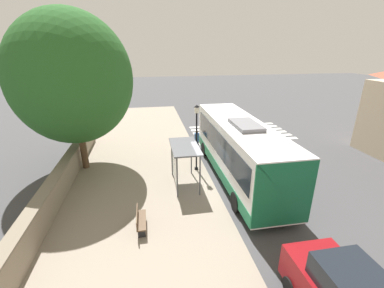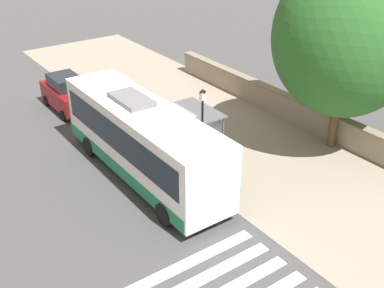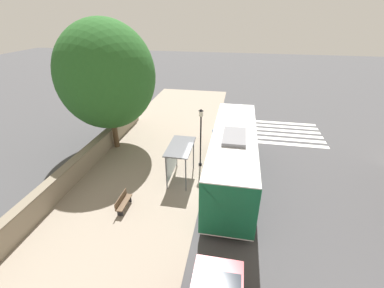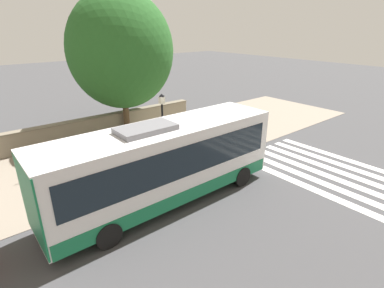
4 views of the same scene
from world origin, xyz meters
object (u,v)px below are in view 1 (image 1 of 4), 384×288
Objects in this scene: bench at (140,220)px; bus at (239,149)px; pedestrian at (197,139)px; shade_tree at (72,79)px; bus_shelter at (182,153)px; street_lamp_near at (197,133)px.

bus is at bearing 33.12° from bench.
shade_tree reaches higher than pedestrian.
bench is (-2.42, -3.57, -1.55)m from bus_shelter.
bus_shelter is at bearing -175.40° from bus.
pedestrian is at bearing 78.42° from street_lamp_near.
pedestrian is 1.13× the size of bench.
pedestrian is 9.63m from bench.
pedestrian is at bearing 11.28° from shade_tree.
street_lamp_near is (3.60, 5.38, 2.12)m from bench.
bus reaches higher than bench.
shade_tree reaches higher than street_lamp_near.
bench is at bearing -62.28° from shade_tree.
street_lamp_near is at bearing 146.33° from bus.
bus is at bearing 4.60° from bus_shelter.
street_lamp_near reaches higher than bus_shelter.
bench is at bearing -123.80° from street_lamp_near.
bus is 2.46× the size of street_lamp_near.
shade_tree is at bearing -168.72° from pedestrian.
pedestrian is at bearing 63.67° from bench.
street_lamp_near is at bearing 56.90° from bus_shelter.
street_lamp_near is 8.18m from shade_tree.
shade_tree is at bearing 161.66° from bus.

